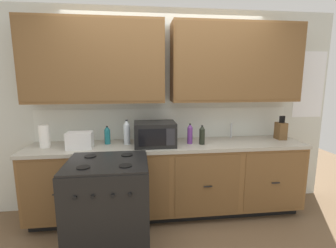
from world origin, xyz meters
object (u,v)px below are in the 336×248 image
(bottle_clear, at_px, (127,132))
(bottle_violet, at_px, (190,134))
(paper_towel_roll, at_px, (44,136))
(microwave, at_px, (155,134))
(knife_block, at_px, (281,131))
(toaster, at_px, (80,140))
(stove_range, at_px, (109,207))
(bottle_dark, at_px, (202,135))
(bottle_teal, at_px, (107,135))

(bottle_clear, relative_size, bottle_violet, 1.21)
(bottle_violet, bearing_deg, paper_towel_roll, 178.88)
(microwave, bearing_deg, knife_block, 4.08)
(microwave, xyz_separation_m, bottle_violet, (0.43, 0.04, -0.02))
(microwave, xyz_separation_m, toaster, (-0.85, -0.03, -0.04))
(knife_block, xyz_separation_m, bottle_violet, (-1.23, -0.08, 0.01))
(stove_range, bearing_deg, bottle_dark, 27.72)
(toaster, bearing_deg, bottle_clear, 13.90)
(paper_towel_roll, bearing_deg, bottle_clear, 1.51)
(knife_block, xyz_separation_m, bottle_dark, (-1.09, -0.13, -0.00))
(bottle_teal, bearing_deg, knife_block, -0.61)
(stove_range, distance_m, bottle_teal, 0.91)
(paper_towel_roll, bearing_deg, knife_block, 0.91)
(microwave, xyz_separation_m, bottle_teal, (-0.57, 0.14, -0.03))
(stove_range, distance_m, knife_block, 2.33)
(toaster, bearing_deg, paper_towel_roll, 165.87)
(microwave, relative_size, bottle_violet, 1.94)
(bottle_dark, bearing_deg, knife_block, 6.97)
(paper_towel_roll, bearing_deg, microwave, -3.26)
(knife_block, relative_size, paper_towel_roll, 1.19)
(knife_block, relative_size, bottle_teal, 1.40)
(bottle_clear, height_order, bottle_dark, bottle_clear)
(knife_block, height_order, bottle_clear, knife_block)
(stove_range, height_order, bottle_dark, bottle_dark)
(bottle_violet, distance_m, bottle_teal, 1.00)
(microwave, bearing_deg, bottle_teal, 165.94)
(stove_range, bearing_deg, paper_towel_roll, 140.27)
(knife_block, bearing_deg, bottle_clear, -179.37)
(microwave, distance_m, toaster, 0.85)
(bottle_violet, bearing_deg, bottle_clear, 175.65)
(paper_towel_roll, xyz_separation_m, bottle_violet, (1.70, -0.03, -0.01))
(bottle_clear, xyz_separation_m, bottle_teal, (-0.24, 0.05, -0.04))
(stove_range, bearing_deg, toaster, 123.76)
(microwave, relative_size, knife_block, 1.55)
(stove_range, relative_size, knife_block, 3.06)
(bottle_dark, bearing_deg, toaster, -179.31)
(stove_range, xyz_separation_m, toaster, (-0.36, 0.54, 0.55))
(paper_towel_roll, xyz_separation_m, bottle_teal, (0.70, 0.07, -0.02))
(paper_towel_roll, relative_size, bottle_teal, 1.18)
(bottle_dark, bearing_deg, bottle_clear, 172.91)
(paper_towel_roll, bearing_deg, toaster, -14.13)
(stove_range, relative_size, toaster, 3.39)
(toaster, xyz_separation_m, knife_block, (2.51, 0.15, 0.02))
(stove_range, bearing_deg, bottle_violet, 33.51)
(toaster, distance_m, paper_towel_roll, 0.43)
(paper_towel_roll, distance_m, bottle_teal, 0.70)
(stove_range, bearing_deg, microwave, 49.30)
(bottle_clear, height_order, bottle_violet, bottle_clear)
(bottle_violet, bearing_deg, toaster, -176.83)
(microwave, distance_m, bottle_violet, 0.43)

